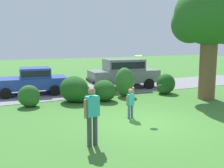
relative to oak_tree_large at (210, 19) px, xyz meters
The scene contains 13 objects.
ground_plane 7.19m from the oak_tree_large, 156.70° to the right, with size 80.00×80.00×0.00m, color #3D752D.
driveway_strip 8.42m from the oak_tree_large, 137.15° to the left, with size 28.00×4.40×0.02m, color slate.
oak_tree_large is the anchor object (origin of this frame).
shrub_near_tree 9.94m from the oak_tree_large, 166.69° to the left, with size 1.02×0.90×1.03m.
shrub_centre_left 7.88m from the oak_tree_large, 162.13° to the left, with size 1.51×1.70×1.32m.
shrub_centre 6.63m from the oak_tree_large, 161.63° to the left, with size 1.18×1.31×1.09m.
shrub_centre_right 5.60m from the oak_tree_large, 147.72° to the left, with size 1.01×1.02×1.62m.
shrub_far_end 4.38m from the oak_tree_large, 120.08° to the left, with size 1.19×1.13×1.17m.
parked_sedan 10.42m from the oak_tree_large, 148.35° to the left, with size 4.54×2.38×1.56m.
parked_suv 6.26m from the oak_tree_large, 117.93° to the left, with size 4.85×2.42×1.92m.
child_thrower 6.80m from the oak_tree_large, 163.70° to the right, with size 0.45×0.28×1.29m.
frisbee 5.53m from the oak_tree_large, 165.38° to the right, with size 0.28×0.28×0.05m.
adult_onlooker 9.38m from the oak_tree_large, 155.41° to the right, with size 0.52×0.28×1.74m.
Camera 1 is at (-5.33, -8.40, 3.04)m, focal length 42.79 mm.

